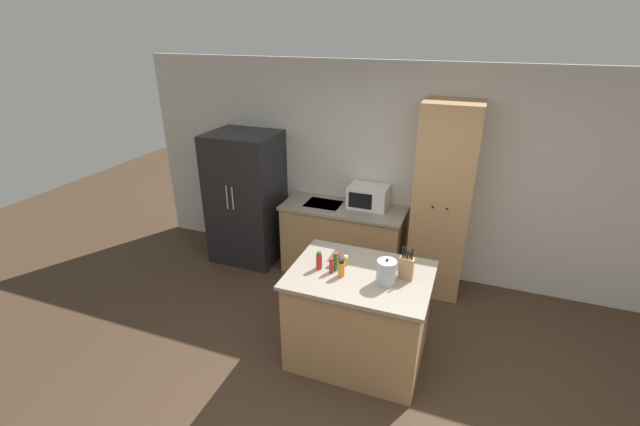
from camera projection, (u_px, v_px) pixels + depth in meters
The scene contains 15 objects.
ground_plane at pixel (355, 401), 3.67m from camera, with size 14.00×14.00×0.00m, color #423021.
wall_back at pixel (414, 175), 5.13m from camera, with size 7.20×0.06×2.60m.
refrigerator at pixel (246, 198), 5.64m from camera, with size 0.86×0.77×1.72m.
back_counter at pixel (343, 239), 5.44m from camera, with size 1.52×0.64×0.90m.
pantry_cabinet at pixel (442, 202), 4.82m from camera, with size 0.62×0.58×2.24m.
kitchen_island at pixel (359, 316), 3.98m from camera, with size 1.25×0.93×0.93m.
microwave at pixel (368, 196), 5.21m from camera, with size 0.47×0.35×0.27m.
knife_block at pixel (406, 267), 3.68m from camera, with size 0.13×0.07×0.31m.
spice_bottle_tall_dark at pixel (336, 262), 3.81m from camera, with size 0.04×0.04×0.17m.
spice_bottle_short_red at pixel (337, 259), 3.92m from camera, with size 0.06×0.06×0.12m.
spice_bottle_amber_oil at pixel (346, 261), 3.91m from camera, with size 0.04×0.04×0.10m.
spice_bottle_green_herb at pixel (331, 266), 3.78m from camera, with size 0.04×0.04×0.14m.
spice_bottle_pale_salt at pixel (341, 269), 3.72m from camera, with size 0.06×0.06×0.16m.
spice_bottle_orange_cap at pixel (319, 261), 3.84m from camera, with size 0.05×0.05×0.17m.
kettle at pixel (386, 272), 3.61m from camera, with size 0.17×0.17×0.24m.
Camera 1 is at (0.67, -2.63, 2.96)m, focal length 24.00 mm.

